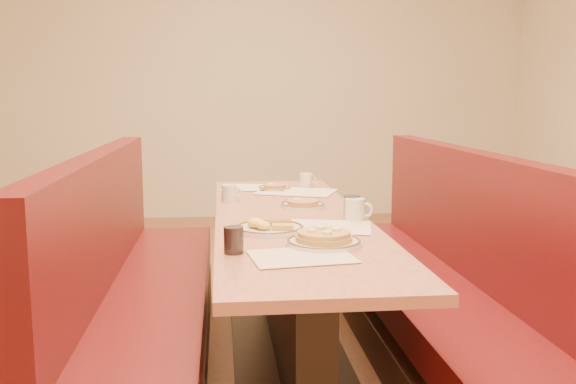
{
  "coord_description": "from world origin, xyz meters",
  "views": [
    {
      "loc": [
        -0.32,
        -2.95,
        1.31
      ],
      "look_at": [
        0.0,
        0.1,
        0.85
      ],
      "focal_mm": 40.0,
      "sensor_mm": 36.0,
      "label": 1
    }
  ],
  "objects": [
    {
      "name": "coffee_mug_b",
      "position": [
        -0.28,
        0.46,
        0.8
      ],
      "size": [
        0.11,
        0.08,
        0.09
      ],
      "rotation": [
        0.0,
        0.0,
        0.37
      ],
      "color": "silver",
      "rests_on": "diner_table"
    },
    {
      "name": "ground",
      "position": [
        0.0,
        0.0,
        0.0
      ],
      "size": [
        8.0,
        8.0,
        0.0
      ],
      "primitive_type": "plane",
      "color": "#9E6647",
      "rests_on": "ground"
    },
    {
      "name": "booth_right",
      "position": [
        0.73,
        0.0,
        0.36
      ],
      "size": [
        0.55,
        2.5,
        1.05
      ],
      "color": "#4C3326",
      "rests_on": "ground"
    },
    {
      "name": "booth_left",
      "position": [
        -0.73,
        0.0,
        0.36
      ],
      "size": [
        0.55,
        2.5,
        1.05
      ],
      "color": "#4C3326",
      "rests_on": "ground"
    },
    {
      "name": "placemat_far_right",
      "position": [
        0.12,
        0.74,
        0.75
      ],
      "size": [
        0.53,
        0.46,
        0.0
      ],
      "primitive_type": "cube",
      "rotation": [
        0.0,
        0.0,
        -0.37
      ],
      "color": "beige",
      "rests_on": "diner_table"
    },
    {
      "name": "extra_plate_far",
      "position": [
        -0.0,
        0.87,
        0.76
      ],
      "size": [
        0.2,
        0.2,
        0.04
      ],
      "rotation": [
        0.0,
        0.0,
        0.01
      ],
      "color": "silver",
      "rests_on": "diner_table"
    },
    {
      "name": "coffee_mug_a",
      "position": [
        0.28,
        -0.14,
        0.8
      ],
      "size": [
        0.13,
        0.09,
        0.1
      ],
      "rotation": [
        0.0,
        0.0,
        -0.37
      ],
      "color": "silver",
      "rests_on": "diner_table"
    },
    {
      "name": "soda_tumbler_mid",
      "position": [
        0.28,
        -0.08,
        0.8
      ],
      "size": [
        0.08,
        0.08,
        0.11
      ],
      "color": "black",
      "rests_on": "diner_table"
    },
    {
      "name": "diner_table",
      "position": [
        0.0,
        0.0,
        0.37
      ],
      "size": [
        0.7,
        2.5,
        0.75
      ],
      "color": "black",
      "rests_on": "ground"
    },
    {
      "name": "coffee_mug_c",
      "position": [
        0.21,
        0.97,
        0.79
      ],
      "size": [
        0.11,
        0.08,
        0.08
      ],
      "rotation": [
        0.0,
        0.0,
        0.39
      ],
      "color": "silver",
      "rests_on": "diner_table"
    },
    {
      "name": "pancake_plate",
      "position": [
        0.06,
        -0.61,
        0.77
      ],
      "size": [
        0.29,
        0.29,
        0.06
      ],
      "rotation": [
        0.0,
        0.0,
        -0.33
      ],
      "color": "silver",
      "rests_on": "diner_table"
    },
    {
      "name": "eggs_plate",
      "position": [
        -0.13,
        -0.33,
        0.77
      ],
      "size": [
        0.29,
        0.29,
        0.06
      ],
      "rotation": [
        0.0,
        0.0,
        -0.14
      ],
      "color": "silver",
      "rests_on": "diner_table"
    },
    {
      "name": "placemat_near_right",
      "position": [
        0.12,
        -0.28,
        0.75
      ],
      "size": [
        0.45,
        0.38,
        0.0
      ],
      "primitive_type": "cube",
      "rotation": [
        0.0,
        0.0,
        -0.22
      ],
      "color": "beige",
      "rests_on": "diner_table"
    },
    {
      "name": "coffee_mug_d",
      "position": [
        -0.28,
        0.48,
        0.8
      ],
      "size": [
        0.12,
        0.08,
        0.09
      ],
      "rotation": [
        0.0,
        0.0,
        0.1
      ],
      "color": "silver",
      "rests_on": "diner_table"
    },
    {
      "name": "placemat_far_left",
      "position": [
        -0.12,
        0.94,
        0.75
      ],
      "size": [
        0.44,
        0.36,
        0.0
      ],
      "primitive_type": "cube",
      "rotation": [
        0.0,
        0.0,
        -0.17
      ],
      "color": "beige",
      "rests_on": "diner_table"
    },
    {
      "name": "soda_tumbler_near",
      "position": [
        -0.28,
        -0.7,
        0.8
      ],
      "size": [
        0.07,
        0.07,
        0.1
      ],
      "color": "black",
      "rests_on": "diner_table"
    },
    {
      "name": "placemat_near_left",
      "position": [
        -0.04,
        -0.78,
        0.75
      ],
      "size": [
        0.39,
        0.31,
        0.0
      ],
      "primitive_type": "cube",
      "rotation": [
        0.0,
        0.0,
        0.14
      ],
      "color": "beige",
      "rests_on": "diner_table"
    },
    {
      "name": "extra_plate_mid",
      "position": [
        0.09,
        0.23,
        0.77
      ],
      "size": [
        0.23,
        0.23,
        0.05
      ],
      "rotation": [
        0.0,
        0.0,
        0.2
      ],
      "color": "silver",
      "rests_on": "diner_table"
    }
  ]
}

